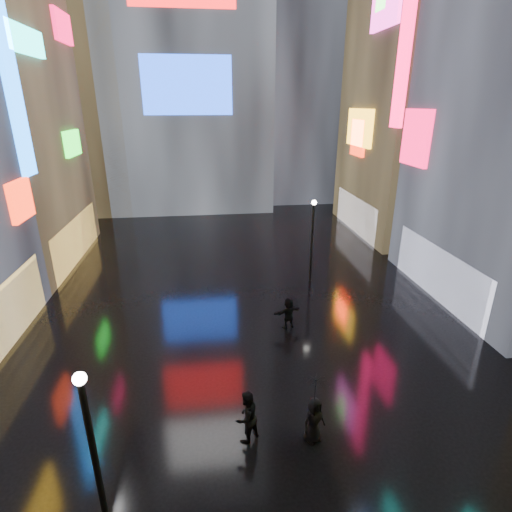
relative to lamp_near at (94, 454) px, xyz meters
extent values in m
plane|color=black|center=(4.67, 14.86, -2.94)|extent=(140.00, 140.00, 0.00)
cube|color=#FF280C|center=(-6.18, 13.19, 3.12)|extent=(0.25, 2.24, 1.94)
cube|color=#146EFF|center=(-6.18, 14.86, 8.06)|extent=(0.25, 1.40, 8.00)
cube|color=#FFC659|center=(-6.43, 20.86, -1.44)|extent=(0.20, 10.00, 3.00)
cube|color=#19E924|center=(-6.18, 22.69, 4.97)|extent=(0.25, 3.00, 1.71)
cube|color=#19F6E4|center=(-6.18, 17.47, 10.66)|extent=(0.25, 4.84, 1.37)
cube|color=#FF0C45|center=(-6.18, 24.57, 12.36)|extent=(0.25, 3.32, 1.94)
cube|color=white|center=(15.77, 11.86, -1.44)|extent=(0.20, 9.00, 3.00)
cube|color=#FF0C45|center=(15.52, 15.99, 5.64)|extent=(0.25, 2.99, 3.26)
cube|color=#FF0C45|center=(15.52, 18.86, 11.06)|extent=(0.25, 1.40, 10.00)
cube|color=black|center=(20.67, 24.86, 11.06)|extent=(10.00, 12.00, 28.00)
cube|color=white|center=(15.77, 24.86, -1.44)|extent=(0.20, 9.00, 3.00)
cube|color=#FFAA19|center=(15.52, 25.19, 5.71)|extent=(0.25, 4.92, 2.91)
cube|color=#FF280C|center=(15.52, 25.30, 4.90)|extent=(0.25, 2.63, 2.87)
cube|color=#194CFF|center=(1.67, 31.76, 9.06)|extent=(8.00, 0.20, 5.00)
cube|color=black|center=(13.67, 40.86, 14.06)|extent=(12.00, 12.00, 34.00)
cube|color=black|center=(-9.33, 36.86, 10.06)|extent=(10.00, 10.00, 26.00)
cylinder|color=black|center=(0.00, 0.00, -0.44)|extent=(0.16, 0.16, 5.00)
sphere|color=white|center=(0.00, 0.00, 2.11)|extent=(0.30, 0.30, 0.30)
cylinder|color=black|center=(9.17, 15.01, -0.44)|extent=(0.16, 0.16, 5.00)
sphere|color=white|center=(9.17, 15.01, 2.11)|extent=(0.30, 0.30, 0.30)
imported|color=black|center=(3.84, 2.85, -2.01)|extent=(1.15, 1.11, 1.86)
imported|color=black|center=(6.02, 2.54, -2.12)|extent=(0.95, 0.80, 1.65)
imported|color=black|center=(6.65, 9.67, -2.14)|extent=(1.56, 0.96, 1.61)
imported|color=black|center=(6.02, 2.54, -0.89)|extent=(1.00, 0.99, 0.81)
camera|label=1|loc=(2.83, -7.39, 7.58)|focal=28.00mm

